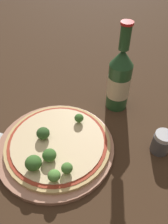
{
  "coord_description": "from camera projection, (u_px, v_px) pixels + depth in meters",
  "views": [
    {
      "loc": [
        0.08,
        -0.34,
        0.44
      ],
      "look_at": [
        0.08,
        0.04,
        0.06
      ],
      "focal_mm": 35.0,
      "sensor_mm": 36.0,
      "label": 1
    }
  ],
  "objects": [
    {
      "name": "broccoli_floret_0",
      "position": [
        43.0,
        133.0,
        0.51
      ],
      "size": [
        0.03,
        0.03,
        0.03
      ],
      "color": "#7A9E5B",
      "rests_on": "pizza"
    },
    {
      "name": "broccoli_floret_1",
      "position": [
        79.0,
        118.0,
        0.55
      ],
      "size": [
        0.02,
        0.02,
        0.02
      ],
      "color": "#7A9E5B",
      "rests_on": "pizza"
    },
    {
      "name": "plate",
      "position": [
        56.0,
        147.0,
        0.53
      ],
      "size": [
        0.28,
        0.28,
        0.01
      ],
      "color": "tan",
      "rests_on": "ground_plane"
    },
    {
      "name": "broccoli_floret_5",
      "position": [
        33.0,
        163.0,
        0.45
      ],
      "size": [
        0.03,
        0.03,
        0.03
      ],
      "color": "#7A9E5B",
      "rests_on": "pizza"
    },
    {
      "name": "pepper_shaker",
      "position": [
        161.0,
        142.0,
        0.51
      ],
      "size": [
        0.04,
        0.04,
        0.06
      ],
      "color": "#4C4C51",
      "rests_on": "ground_plane"
    },
    {
      "name": "broccoli_floret_4",
      "position": [
        49.0,
        155.0,
        0.47
      ],
      "size": [
        0.03,
        0.03,
        0.03
      ],
      "color": "#7A9E5B",
      "rests_on": "pizza"
    },
    {
      "name": "beer_bottle",
      "position": [
        119.0,
        80.0,
        0.58
      ],
      "size": [
        0.06,
        0.06,
        0.24
      ],
      "color": "#234C28",
      "rests_on": "ground_plane"
    },
    {
      "name": "broccoli_floret_2",
      "position": [
        67.0,
        168.0,
        0.45
      ],
      "size": [
        0.02,
        0.02,
        0.02
      ],
      "color": "#7A9E5B",
      "rests_on": "pizza"
    },
    {
      "name": "broccoli_floret_3",
      "position": [
        54.0,
        176.0,
        0.43
      ],
      "size": [
        0.03,
        0.03,
        0.02
      ],
      "color": "#7A9E5B",
      "rests_on": "pizza"
    },
    {
      "name": "ground_plane",
      "position": [
        51.0,
        139.0,
        0.55
      ],
      "size": [
        3.0,
        3.0,
        0.0
      ],
      "primitive_type": "plane",
      "color": "#3D2819"
    },
    {
      "name": "pizza",
      "position": [
        58.0,
        143.0,
        0.52
      ],
      "size": [
        0.25,
        0.25,
        0.01
      ],
      "color": "tan",
      "rests_on": "plate"
    }
  ]
}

